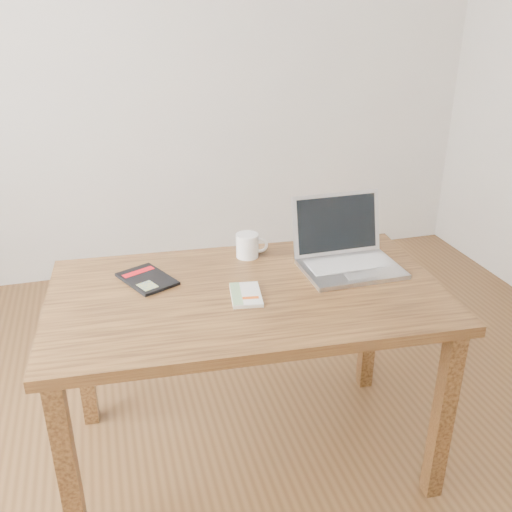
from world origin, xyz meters
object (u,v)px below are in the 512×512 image
object	(u,v)px
black_guidebook	(147,279)
desk	(247,312)
coffee_mug	(248,245)
white_guidebook	(246,295)
laptop	(346,252)

from	to	relation	value
black_guidebook	desk	bearing A→B (deg)	-52.36
black_guidebook	coffee_mug	bearing A→B (deg)	-10.89
desk	white_guidebook	world-z (taller)	white_guidebook
desk	coffee_mug	xyz separation A→B (m)	(0.08, 0.28, 0.14)
desk	white_guidebook	distance (m)	0.11
desk	black_guidebook	distance (m)	0.39
laptop	coffee_mug	xyz separation A→B (m)	(-0.34, 0.18, -0.00)
black_guidebook	laptop	size ratio (longest dim) A/B	0.71
white_guidebook	black_guidebook	xyz separation A→B (m)	(-0.32, 0.22, -0.00)
desk	coffee_mug	bearing A→B (deg)	78.01
black_guidebook	laptop	xyz separation A→B (m)	(0.75, -0.08, 0.05)
white_guidebook	laptop	xyz separation A→B (m)	(0.43, 0.14, 0.05)
desk	coffee_mug	world-z (taller)	coffee_mug
black_guidebook	coffee_mug	xyz separation A→B (m)	(0.41, 0.10, 0.04)
desk	coffee_mug	distance (m)	0.32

